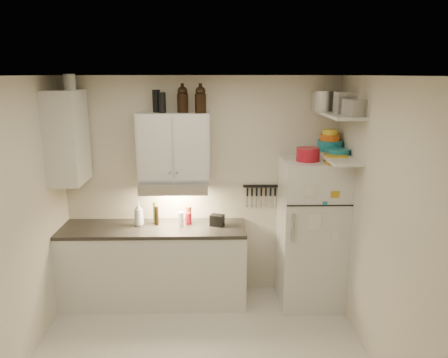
{
  "coord_description": "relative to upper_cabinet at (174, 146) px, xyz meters",
  "views": [
    {
      "loc": [
        0.16,
        -3.51,
        2.61
      ],
      "look_at": [
        0.25,
        0.9,
        1.55
      ],
      "focal_mm": 35.0,
      "sensor_mm": 36.0,
      "label": 1
    }
  ],
  "objects": [
    {
      "name": "countertop",
      "position": [
        -0.25,
        -0.14,
        -0.93
      ],
      "size": [
        2.1,
        0.62,
        0.04
      ],
      "primitive_type": "cube",
      "color": "#2B2925",
      "rests_on": "base_cabinet"
    },
    {
      "name": "pepper_mill",
      "position": [
        0.15,
        -0.02,
        -0.8
      ],
      "size": [
        0.08,
        0.08,
        0.21
      ],
      "primitive_type": "cylinder",
      "rotation": [
        0.0,
        0.0,
        0.36
      ],
      "color": "brown",
      "rests_on": "countertop"
    },
    {
      "name": "plates",
      "position": [
        1.77,
        -0.28,
        -0.02
      ],
      "size": [
        0.28,
        0.28,
        0.06
      ],
      "primitive_type": "cylinder",
      "rotation": [
        0.0,
        0.0,
        -0.18
      ],
      "color": "teal",
      "rests_on": "shelf_lo"
    },
    {
      "name": "growler_a",
      "position": [
        0.11,
        -0.0,
        0.52
      ],
      "size": [
        0.14,
        0.14,
        0.29
      ],
      "primitive_type": null,
      "rotation": [
        0.0,
        0.0,
        0.15
      ],
      "color": "black",
      "rests_on": "upper_cabinet"
    },
    {
      "name": "range_hood",
      "position": [
        0.0,
        -0.06,
        -0.44
      ],
      "size": [
        0.76,
        0.46,
        0.12
      ],
      "primitive_type": "cube",
      "color": "silver",
      "rests_on": "back_wall"
    },
    {
      "name": "shelf_hi",
      "position": [
        1.75,
        -0.31,
        0.38
      ],
      "size": [
        0.3,
        0.95,
        0.03
      ],
      "primitive_type": "cube",
      "color": "silver",
      "rests_on": "right_wall"
    },
    {
      "name": "stock_pot",
      "position": [
        1.68,
        0.04,
        0.5
      ],
      "size": [
        0.34,
        0.34,
        0.22
      ],
      "primitive_type": "cylinder",
      "rotation": [
        0.0,
        0.0,
        -0.14
      ],
      "color": "silver",
      "rests_on": "shelf_hi"
    },
    {
      "name": "soap_bottle",
      "position": [
        -0.42,
        -0.08,
        -0.75
      ],
      "size": [
        0.13,
        0.13,
        0.31
      ],
      "primitive_type": "imported",
      "rotation": [
        0.0,
        0.0,
        -0.13
      ],
      "color": "silver",
      "rests_on": "countertop"
    },
    {
      "name": "book_stack",
      "position": [
        1.73,
        -0.34,
        -0.08
      ],
      "size": [
        0.26,
        0.3,
        0.09
      ],
      "primitive_type": "cube",
      "rotation": [
        0.0,
        0.0,
        -0.16
      ],
      "color": "#C19118",
      "rests_on": "fridge"
    },
    {
      "name": "ceiling",
      "position": [
        0.3,
        -1.33,
        0.78
      ],
      "size": [
        3.2,
        3.0,
        0.02
      ],
      "primitive_type": "cube",
      "color": "white",
      "rests_on": "ground"
    },
    {
      "name": "tin_a",
      "position": [
        1.82,
        -0.31,
        0.5
      ],
      "size": [
        0.22,
        0.2,
        0.22
      ],
      "primitive_type": "cube",
      "rotation": [
        0.0,
        0.0,
        0.02
      ],
      "color": "#AAAAAD",
      "rests_on": "shelf_hi"
    },
    {
      "name": "knife_strip",
      "position": [
        1.0,
        0.15,
        -0.51
      ],
      "size": [
        0.42,
        0.02,
        0.03
      ],
      "primitive_type": "cube",
      "color": "black",
      "rests_on": "back_wall"
    },
    {
      "name": "bowl_orange",
      "position": [
        1.75,
        0.01,
        0.09
      ],
      "size": [
        0.22,
        0.22,
        0.07
      ],
      "primitive_type": "cylinder",
      "color": "orange",
      "rests_on": "bowl_teal"
    },
    {
      "name": "base_cabinet",
      "position": [
        -0.25,
        -0.14,
        -1.39
      ],
      "size": [
        2.1,
        0.6,
        0.88
      ],
      "primitive_type": "cube",
      "color": "silver",
      "rests_on": "floor"
    },
    {
      "name": "right_wall",
      "position": [
        1.91,
        -1.33,
        -0.53
      ],
      "size": [
        0.02,
        3.0,
        2.6
      ],
      "primitive_type": "cube",
      "color": "beige",
      "rests_on": "ground"
    },
    {
      "name": "thermos_a",
      "position": [
        -0.11,
        -0.04,
        0.49
      ],
      "size": [
        0.09,
        0.09,
        0.22
      ],
      "primitive_type": "cylinder",
      "rotation": [
        0.0,
        0.0,
        -0.2
      ],
      "color": "black",
      "rests_on": "upper_cabinet"
    },
    {
      "name": "dutch_oven",
      "position": [
        1.46,
        -0.24,
        -0.05
      ],
      "size": [
        0.29,
        0.29,
        0.14
      ],
      "primitive_type": "cylinder",
      "rotation": [
        0.0,
        0.0,
        0.2
      ],
      "color": "#A61323",
      "rests_on": "fridge"
    },
    {
      "name": "side_jar",
      "position": [
        -1.06,
        -0.15,
        0.71
      ],
      "size": [
        0.13,
        0.13,
        0.16
      ],
      "primitive_type": "cylinder",
      "rotation": [
        0.0,
        0.0,
        0.07
      ],
      "color": "silver",
      "rests_on": "side_cabinet"
    },
    {
      "name": "growler_b",
      "position": [
        0.3,
        -0.08,
        0.52
      ],
      "size": [
        0.16,
        0.16,
        0.29
      ],
      "primitive_type": null,
      "rotation": [
        0.0,
        0.0,
        0.33
      ],
      "color": "black",
      "rests_on": "upper_cabinet"
    },
    {
      "name": "tin_b",
      "position": [
        1.79,
        -0.65,
        0.47
      ],
      "size": [
        0.21,
        0.21,
        0.17
      ],
      "primitive_type": "cube",
      "rotation": [
        0.0,
        0.0,
        0.36
      ],
      "color": "#AAAAAD",
      "rests_on": "shelf_hi"
    },
    {
      "name": "caddy",
      "position": [
        0.48,
        -0.11,
        -0.84
      ],
      "size": [
        0.18,
        0.15,
        0.13
      ],
      "primitive_type": "cube",
      "rotation": [
        0.0,
        0.0,
        -0.34
      ],
      "color": "black",
      "rests_on": "countertop"
    },
    {
      "name": "fridge",
      "position": [
        1.55,
        -0.18,
        -0.98
      ],
      "size": [
        0.7,
        0.68,
        1.7
      ],
      "primitive_type": "cube",
      "color": "silver",
      "rests_on": "floor"
    },
    {
      "name": "side_cabinet",
      "position": [
        -1.14,
        -0.14,
        0.12
      ],
      "size": [
        0.33,
        0.55,
        1.0
      ],
      "primitive_type": "cube",
      "color": "silver",
      "rests_on": "left_wall"
    },
    {
      "name": "red_jar",
      "position": [
        0.14,
        -0.05,
        -0.84
      ],
      "size": [
        0.08,
        0.08,
        0.14
      ],
      "primitive_type": "cylinder",
      "rotation": [
        0.0,
        0.0,
        0.16
      ],
      "color": "#A61323",
      "rests_on": "countertop"
    },
    {
      "name": "thermos_b",
      "position": [
        -0.19,
        0.04,
        0.5
      ],
      "size": [
        0.1,
        0.1,
        0.25
      ],
      "primitive_type": "cylinder",
      "rotation": [
        0.0,
        0.0,
        0.21
      ],
      "color": "black",
      "rests_on": "upper_cabinet"
    },
    {
      "name": "back_wall",
      "position": [
        0.3,
        0.18,
        -0.53
      ],
      "size": [
        3.2,
        0.02,
        2.6
      ],
      "primitive_type": "cube",
      "color": "beige",
      "rests_on": "ground"
    },
    {
      "name": "bowl_yellow",
      "position": [
        1.75,
        0.01,
        0.15
      ],
      "size": [
        0.17,
        0.17,
        0.06
      ],
      "primitive_type": "cylinder",
      "color": "yellow",
      "rests_on": "bowl_orange"
    },
    {
      "name": "shelf_lo",
      "position": [
        1.75,
        -0.31,
        -0.07
      ],
      "size": [
        0.3,
        0.95,
        0.03
      ],
      "primitive_type": "cube",
      "color": "silver",
      "rests_on": "right_wall"
    },
    {
      "name": "oil_bottle",
      "position": [
        -0.24,
        -0.0,
        -0.78
      ],
      "size": [
        0.06,
        0.06,
        0.25
      ],
      "primitive_type": "cylinder",
      "rotation": [
        0.0,
        0.0,
        0.33
      ],
      "color": "#4C6419",
      "rests_on": "countertop"
    },
    {
      "name": "spice_jar",
      "position": [
        1.6,
        -0.26,
        -0.08
      ],
      "size": [
        0.06,
        0.06,
        0.09
      ],
      "primitive_type": "cylinder",
      "rotation": [
        0.0,
        0.0,
        0.22
      ],
      "color": "silver",
      "rests_on": "fridge"
    },
    {
      "name": "bowl_teal",
      "position": [
        1.75,
        -0.01,
        0.01
      ],
      "size": [
        0.28,
        0.28,
        0.11
      ],
      "primitive_type": "cylinder",
      "color": "teal",
      "rests_on": "shelf_lo"
    },
    {
      "name": "upper_cabinet",
      "position": [
        0.0,
        0.0,
        0.0
      ],
      "size": [
        0.8,
        0.33,
        0.75
      ],
      "primitive_type": "cube",
      "color": "silver",
      "rests_on": "back_wall"
    },
    {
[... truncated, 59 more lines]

